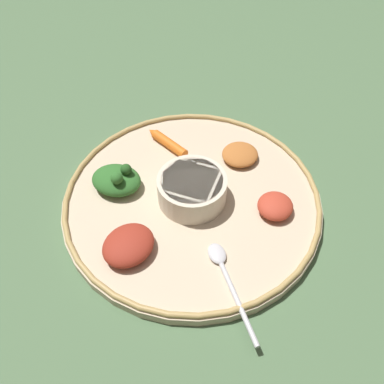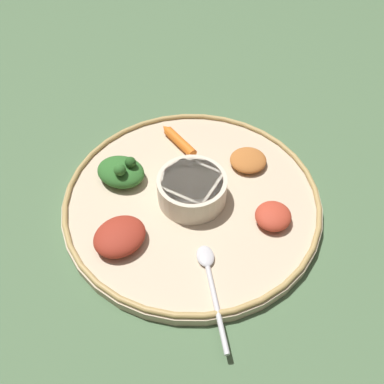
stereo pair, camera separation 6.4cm
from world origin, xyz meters
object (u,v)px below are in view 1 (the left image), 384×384
Objects in this scene: center_bowl at (192,188)px; greens_pile at (117,180)px; spoon at (226,274)px; carrot_near_spoon at (167,142)px.

center_bowl is 0.12m from greens_pile.
carrot_near_spoon is at bearing 61.74° from spoon.
center_bowl is 1.08× the size of greens_pile.
greens_pile is 0.12m from carrot_near_spoon.
center_bowl reaches higher than spoon.
spoon is at bearing -118.26° from carrot_near_spoon.
carrot_near_spoon is (0.12, 0.01, -0.01)m from greens_pile.
center_bowl is 0.12m from carrot_near_spoon.
greens_pile is at bearing -175.42° from carrot_near_spoon.
carrot_near_spoon is at bearing 4.58° from greens_pile.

